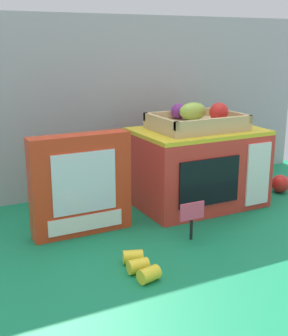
% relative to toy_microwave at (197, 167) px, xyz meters
% --- Properties ---
extents(ground_plane, '(1.70, 1.70, 0.00)m').
position_rel_toy_microwave_xyz_m(ground_plane, '(-0.21, -0.02, -0.12)').
color(ground_plane, '#147A4C').
rests_on(ground_plane, ground).
extents(display_back_panel, '(1.61, 0.03, 0.58)m').
position_rel_toy_microwave_xyz_m(display_back_panel, '(-0.21, 0.26, 0.17)').
color(display_back_panel, '#A0A3A8').
rests_on(display_back_panel, ground).
extents(toy_microwave, '(0.38, 0.26, 0.24)m').
position_rel_toy_microwave_xyz_m(toy_microwave, '(0.00, 0.00, 0.00)').
color(toy_microwave, red).
rests_on(toy_microwave, ground).
extents(food_groups_crate, '(0.26, 0.19, 0.08)m').
position_rel_toy_microwave_xyz_m(food_groups_crate, '(-0.00, 0.01, 0.14)').
color(food_groups_crate, tan).
rests_on(food_groups_crate, toy_microwave).
extents(cookie_set_box, '(0.26, 0.06, 0.27)m').
position_rel_toy_microwave_xyz_m(cookie_set_box, '(-0.40, -0.05, 0.01)').
color(cookie_set_box, red).
rests_on(cookie_set_box, ground).
extents(price_sign, '(0.07, 0.01, 0.10)m').
position_rel_toy_microwave_xyz_m(price_sign, '(-0.16, -0.22, -0.05)').
color(price_sign, black).
rests_on(price_sign, ground).
extents(loose_toy_banana, '(0.06, 0.13, 0.03)m').
position_rel_toy_microwave_xyz_m(loose_toy_banana, '(-0.36, -0.32, -0.10)').
color(loose_toy_banana, yellow).
rests_on(loose_toy_banana, ground).
extents(loose_toy_apple, '(0.06, 0.06, 0.06)m').
position_rel_toy_microwave_xyz_m(loose_toy_apple, '(0.31, -0.04, -0.09)').
color(loose_toy_apple, red).
rests_on(loose_toy_apple, ground).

